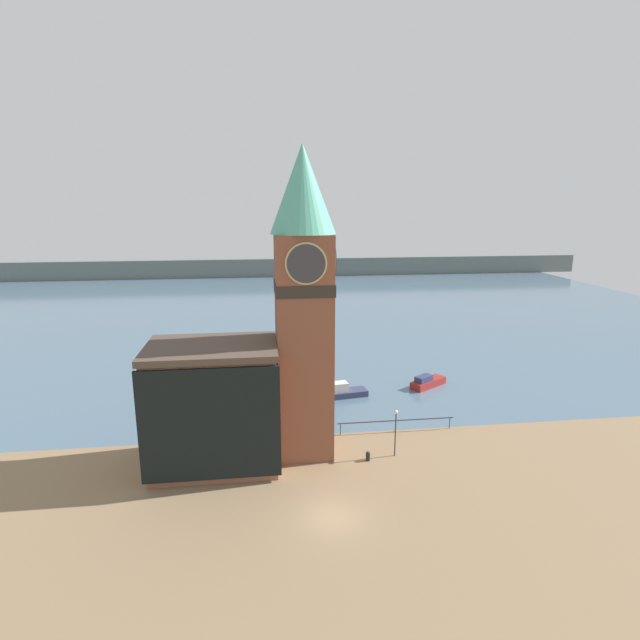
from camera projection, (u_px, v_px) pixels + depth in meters
name	position (u px, v px, depth m)	size (l,w,h in m)	color
ground_plane	(332.00, 517.00, 32.82)	(160.00, 160.00, 0.00)	#846B4C
water	(280.00, 304.00, 102.39)	(160.00, 120.00, 0.00)	slate
far_shoreline	(273.00, 267.00, 140.45)	(180.00, 3.00, 5.00)	slate
pier_railing	(396.00, 422.00, 44.91)	(10.74, 0.08, 1.09)	#333338
clock_tower	(304.00, 298.00, 38.62)	(4.96, 4.96, 24.43)	brown
pier_building	(214.00, 405.00, 38.64)	(9.98, 7.29, 9.70)	#935B42
boat_near	(343.00, 391.00, 53.17)	(4.87, 2.44, 1.62)	#333856
boat_far	(427.00, 382.00, 56.06)	(4.73, 3.80, 1.41)	maroon
mooring_bollard_near	(368.00, 456.00, 39.93)	(0.36, 0.36, 0.78)	black
lamp_post	(396.00, 424.00, 40.16)	(0.32, 0.32, 4.00)	#2D2D33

